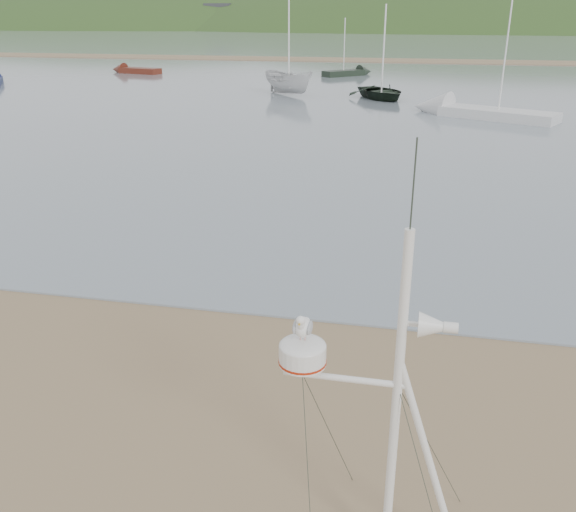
% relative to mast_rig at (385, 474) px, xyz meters
% --- Properties ---
extents(ground, '(560.00, 560.00, 0.00)m').
position_rel_mast_rig_xyz_m(ground, '(-3.66, 1.03, -1.07)').
color(ground, '#786145').
rests_on(ground, ground).
extents(water, '(560.00, 256.00, 0.04)m').
position_rel_mast_rig_xyz_m(water, '(-3.66, 133.03, -1.05)').
color(water, slate).
rests_on(water, ground).
extents(sandbar, '(560.00, 7.00, 0.07)m').
position_rel_mast_rig_xyz_m(sandbar, '(-3.66, 71.03, -1.00)').
color(sandbar, '#786145').
rests_on(sandbar, water).
extents(hill_ridge, '(620.00, 180.00, 80.00)m').
position_rel_mast_rig_xyz_m(hill_ridge, '(14.85, 236.03, -20.77)').
color(hill_ridge, '#233C18').
rests_on(hill_ridge, ground).
extents(far_cottages, '(294.40, 6.30, 8.00)m').
position_rel_mast_rig_xyz_m(far_cottages, '(-0.66, 197.03, 2.93)').
color(far_cottages, silver).
rests_on(far_cottages, ground).
extents(mast_rig, '(1.97, 2.10, 4.44)m').
position_rel_mast_rig_xyz_m(mast_rig, '(0.00, 0.00, 0.00)').
color(mast_rig, white).
rests_on(mast_rig, ground).
extents(boat_dark, '(3.23, 2.55, 4.54)m').
position_rel_mast_rig_xyz_m(boat_dark, '(-2.51, 36.48, 1.24)').
color(boat_dark, black).
rests_on(boat_dark, water).
extents(boat_white, '(2.37, 2.37, 4.44)m').
position_rel_mast_rig_xyz_m(boat_white, '(-8.88, 37.30, 1.19)').
color(boat_white, silver).
rests_on(boat_white, water).
extents(sailboat_white_near, '(8.04, 5.31, 7.93)m').
position_rel_mast_rig_xyz_m(sailboat_white_near, '(2.15, 30.72, -0.77)').
color(sailboat_white_near, silver).
rests_on(sailboat_white_near, ground).
extents(sailboat_dark_mid, '(4.57, 4.62, 5.26)m').
position_rel_mast_rig_xyz_m(sailboat_dark_mid, '(-6.06, 52.34, -0.77)').
color(sailboat_dark_mid, black).
rests_on(sailboat_dark_mid, ground).
extents(dinghy_red_far, '(5.56, 2.69, 1.32)m').
position_rel_mast_rig_xyz_m(dinghy_red_far, '(-26.99, 50.33, -0.78)').
color(dinghy_red_far, '#521D12').
rests_on(dinghy_red_far, ground).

